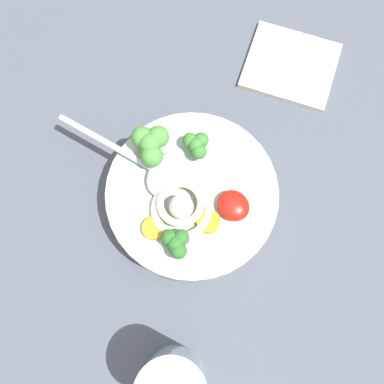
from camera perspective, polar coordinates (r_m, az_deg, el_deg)
table_slab at (r=56.10cm, az=1.88°, el=-4.34°), size 93.49×93.49×3.34cm
soup_bowl at (r=52.53cm, az=-0.00°, el=-0.69°), size 20.71×20.71×4.93cm
noodle_pile at (r=48.76cm, az=-1.46°, el=-2.05°), size 7.99×7.83×3.21cm
soup_spoon at (r=50.38cm, az=-4.95°, el=2.99°), size 17.51×7.41×1.60cm
chili_sauce_dollop at (r=49.15cm, az=5.59°, el=-1.82°), size 3.92×3.53×1.76cm
broccoli_floret_right at (r=49.73cm, az=-5.51°, el=6.59°), size 5.10×4.39×4.03cm
broccoli_floret_front at (r=47.19cm, az=-2.18°, el=-6.79°), size 3.65×3.14×2.89cm
broccoli_floret_near_spoon at (r=50.26cm, az=0.61°, el=6.43°), size 3.57×3.07×2.82cm
carrot_slice_center at (r=49.06cm, az=2.21°, el=-3.97°), size 2.80×2.80×0.77cm
carrot_slice_extra_a at (r=49.07cm, az=-5.20°, el=-4.89°), size 2.66×2.66×0.76cm
folded_napkin at (r=63.98cm, az=13.11°, el=16.24°), size 15.75×15.08×0.80cm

